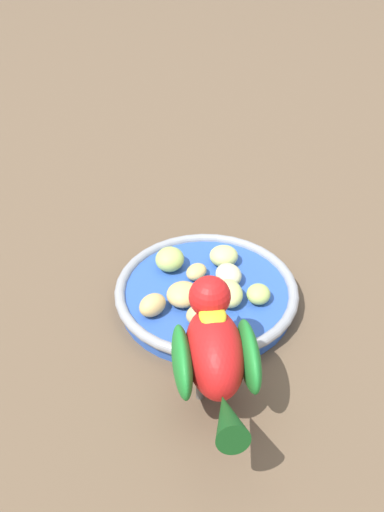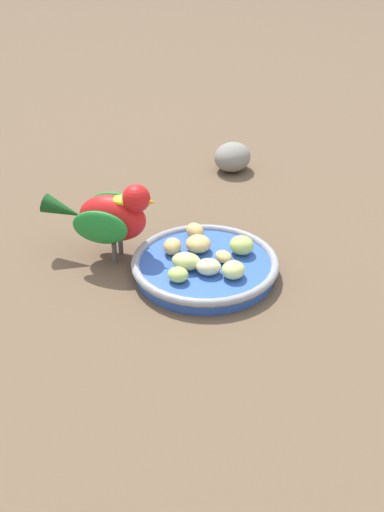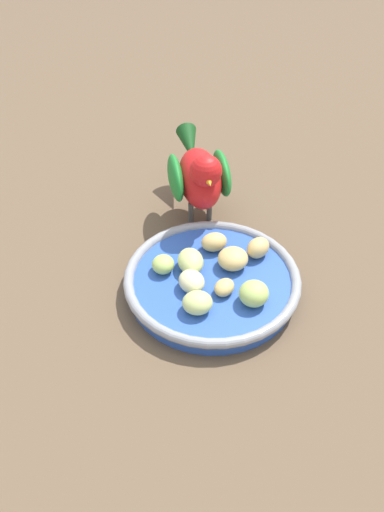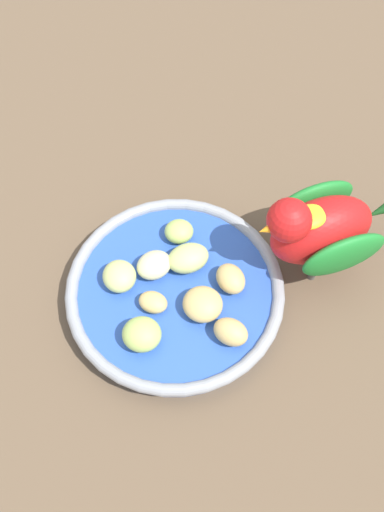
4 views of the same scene
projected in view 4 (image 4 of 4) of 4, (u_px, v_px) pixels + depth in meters
ground_plane at (146, 305)px, 0.60m from camera, size 4.00×4.00×0.00m
feeding_bowl at (175, 293)px, 0.60m from camera, size 0.20×0.20×0.03m
apple_piece_0 at (154, 265)px, 0.59m from camera, size 0.03×0.04×0.02m
apple_piece_1 at (154, 301)px, 0.58m from camera, size 0.03×0.03×0.02m
apple_piece_2 at (179, 231)px, 0.61m from camera, size 0.04×0.04×0.02m
apple_piece_3 at (231, 279)px, 0.58m from camera, size 0.04×0.03×0.02m
apple_piece_4 at (231, 332)px, 0.56m from camera, size 0.04×0.03×0.02m
apple_piece_5 at (119, 276)px, 0.59m from camera, size 0.04×0.04×0.02m
apple_piece_6 at (186, 256)px, 0.60m from camera, size 0.04×0.05×0.02m
apple_piece_7 at (203, 304)px, 0.57m from camera, size 0.05×0.05×0.02m
apple_piece_8 at (142, 334)px, 0.55m from camera, size 0.05×0.05×0.03m
parrot at (325, 227)px, 0.57m from camera, size 0.10×0.17×0.12m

